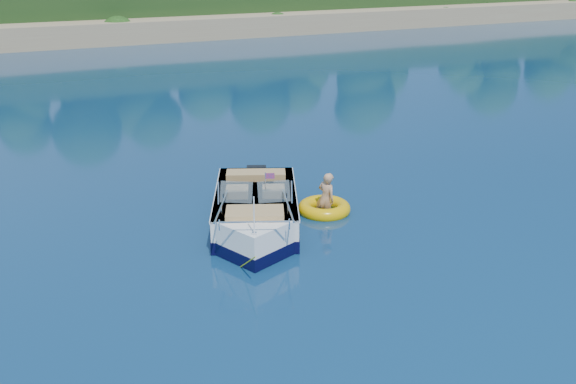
{
  "coord_description": "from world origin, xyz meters",
  "views": [
    {
      "loc": [
        -6.88,
        -10.48,
        6.05
      ],
      "look_at": [
        -0.93,
        1.94,
        0.85
      ],
      "focal_mm": 40.0,
      "sensor_mm": 36.0,
      "label": 1
    }
  ],
  "objects": [
    {
      "name": "shoreline",
      "position": [
        0.0,
        63.77,
        0.98
      ],
      "size": [
        170.0,
        59.0,
        6.0
      ],
      "color": "#A1815D",
      "rests_on": "ground"
    },
    {
      "name": "ground",
      "position": [
        0.0,
        0.0,
        0.0
      ],
      "size": [
        160.0,
        160.0,
        0.0
      ],
      "primitive_type": "plane",
      "color": "#092345",
      "rests_on": "ground"
    },
    {
      "name": "boy",
      "position": [
        0.24,
        2.29,
        0.0
      ],
      "size": [
        0.57,
        0.8,
        1.44
      ],
      "primitive_type": "imported",
      "rotation": [
        0.0,
        -0.17,
        1.93
      ],
      "color": "tan",
      "rests_on": "ground"
    },
    {
      "name": "motorboat",
      "position": [
        -1.66,
        2.15,
        0.34
      ],
      "size": [
        3.2,
        4.97,
        1.77
      ],
      "rotation": [
        0.0,
        0.0,
        -0.41
      ],
      "color": "white",
      "rests_on": "ground"
    },
    {
      "name": "tow_tube",
      "position": [
        0.25,
        2.34,
        0.09
      ],
      "size": [
        1.65,
        1.65,
        0.35
      ],
      "rotation": [
        0.0,
        0.0,
        0.32
      ],
      "color": "#EFB005",
      "rests_on": "ground"
    }
  ]
}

